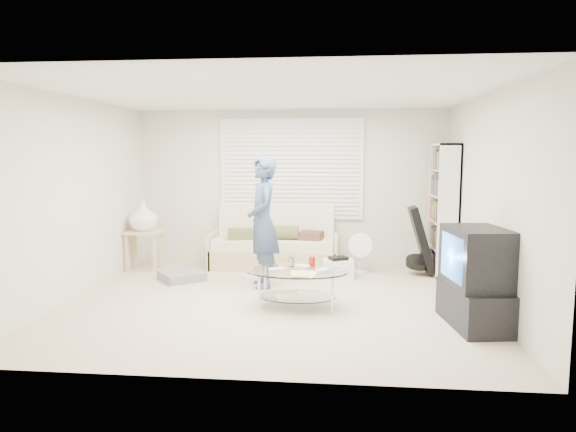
# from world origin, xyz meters

# --- Properties ---
(ground) EXTENTS (5.00, 5.00, 0.00)m
(ground) POSITION_xyz_m (0.00, 0.00, 0.00)
(ground) COLOR tan
(ground) RESTS_ON ground
(room_shell) EXTENTS (5.02, 4.52, 2.51)m
(room_shell) POSITION_xyz_m (0.00, 0.48, 1.63)
(room_shell) COLOR silver
(room_shell) RESTS_ON ground
(window_blinds) EXTENTS (2.32, 0.08, 1.62)m
(window_blinds) POSITION_xyz_m (0.00, 2.20, 1.55)
(window_blinds) COLOR silver
(window_blinds) RESTS_ON ground
(futon_sofa) EXTENTS (2.01, 0.81, 0.98)m
(futon_sofa) POSITION_xyz_m (-0.24, 1.87, 0.32)
(futon_sofa) COLOR tan
(futon_sofa) RESTS_ON ground
(grey_floor_pillow) EXTENTS (0.77, 0.77, 0.12)m
(grey_floor_pillow) POSITION_xyz_m (-1.45, 0.89, 0.06)
(grey_floor_pillow) COLOR slate
(grey_floor_pillow) RESTS_ON ground
(side_table) EXTENTS (0.54, 0.44, 1.07)m
(side_table) POSITION_xyz_m (-2.22, 1.48, 0.80)
(side_table) COLOR tan
(side_table) RESTS_ON ground
(bookshelf) EXTENTS (0.31, 0.82, 1.95)m
(bookshelf) POSITION_xyz_m (2.32, 1.70, 0.97)
(bookshelf) COLOR white
(bookshelf) RESTS_ON ground
(guitar_case) EXTENTS (0.42, 0.38, 1.00)m
(guitar_case) POSITION_xyz_m (1.99, 1.55, 0.45)
(guitar_case) COLOR black
(guitar_case) RESTS_ON ground
(floor_fan) EXTENTS (0.38, 0.25, 0.62)m
(floor_fan) POSITION_xyz_m (1.10, 1.59, 0.36)
(floor_fan) COLOR white
(floor_fan) RESTS_ON ground
(storage_bin) EXTENTS (0.45, 0.33, 0.31)m
(storage_bin) POSITION_xyz_m (0.78, 1.25, 0.14)
(storage_bin) COLOR white
(storage_bin) RESTS_ON ground
(tv_unit) EXTENTS (0.64, 1.02, 1.04)m
(tv_unit) POSITION_xyz_m (2.20, -0.72, 0.50)
(tv_unit) COLOR black
(tv_unit) RESTS_ON ground
(coffee_table) EXTENTS (1.20, 0.77, 0.56)m
(coffee_table) POSITION_xyz_m (0.30, -0.25, 0.36)
(coffee_table) COLOR silver
(coffee_table) RESTS_ON ground
(standing_person) EXTENTS (0.60, 0.74, 1.77)m
(standing_person) POSITION_xyz_m (-0.24, 0.66, 0.88)
(standing_person) COLOR #334E67
(standing_person) RESTS_ON ground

